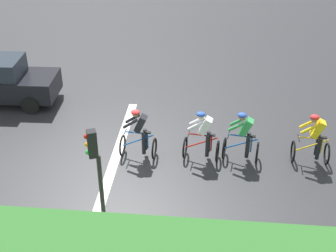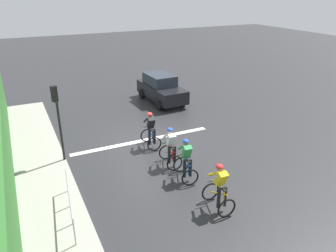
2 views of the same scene
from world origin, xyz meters
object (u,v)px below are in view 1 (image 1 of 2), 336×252
cyclist_second (243,138)px  traffic_light_near_crossing (97,174)px  cyclist_fourth (139,135)px  pedestrian_railing_kerbside (273,247)px  car_black (0,81)px  cyclist_lead (314,140)px  cyclist_mid (203,137)px

cyclist_second → traffic_light_near_crossing: bearing=-41.0°
cyclist_fourth → pedestrian_railing_kerbside: 5.67m
cyclist_fourth → car_black: (-3.18, -5.74, 0.08)m
cyclist_lead → cyclist_fourth: size_ratio=1.00×
cyclist_mid → pedestrian_railing_kerbside: 4.70m
cyclist_mid → traffic_light_near_crossing: traffic_light_near_crossing is taller
cyclist_mid → cyclist_fourth: 1.97m
cyclist_mid → car_black: (-3.13, -7.70, 0.08)m
cyclist_mid → traffic_light_near_crossing: 4.80m
cyclist_lead → cyclist_second: (0.09, -2.12, 0.00)m
cyclist_second → traffic_light_near_crossing: traffic_light_near_crossing is taller
car_black → cyclist_lead: bearing=74.9°
cyclist_lead → car_black: car_black is taller
cyclist_fourth → pedestrian_railing_kerbside: cyclist_fourth is taller
cyclist_second → car_black: bearing=-109.0°
cyclist_second → cyclist_fourth: (0.10, -3.19, 0.00)m
cyclist_fourth → car_black: 6.56m
cyclist_mid → cyclist_fourth: same height
pedestrian_railing_kerbside → cyclist_second: bearing=-174.1°
cyclist_lead → pedestrian_railing_kerbside: bearing=-20.2°
cyclist_mid → pedestrian_railing_kerbside: size_ratio=0.58×
cyclist_lead → cyclist_fourth: 5.31m
cyclist_lead → pedestrian_railing_kerbside: cyclist_lead is taller
cyclist_lead → cyclist_mid: (0.15, -3.34, 0.00)m
cyclist_fourth → car_black: bearing=-119.0°
cyclist_second → cyclist_mid: 1.22m
cyclist_lead → traffic_light_near_crossing: traffic_light_near_crossing is taller
cyclist_second → car_black: 9.44m
cyclist_lead → cyclist_fourth: same height
cyclist_lead → car_black: size_ratio=0.40×
cyclist_second → traffic_light_near_crossing: 5.52m
car_black → traffic_light_near_crossing: 9.04m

